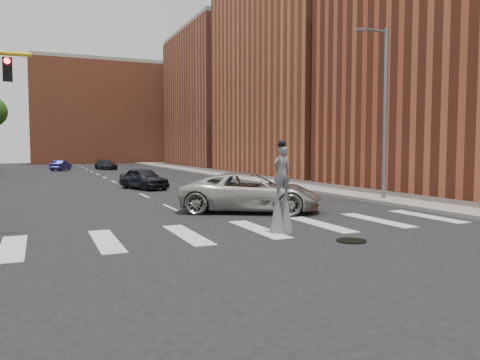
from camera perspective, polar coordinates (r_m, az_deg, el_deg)
ground_plane at (r=14.97m, az=-0.60°, el=-7.00°), size 160.00×160.00×0.00m
sidewalk_right at (r=42.71m, az=1.94°, el=0.29°), size 5.00×90.00×0.18m
manhole at (r=14.72m, az=13.43°, el=-7.22°), size 0.90×0.90×0.04m
building_mid at (r=52.40m, az=9.28°, el=14.00°), size 16.00×22.00×24.00m
building_far at (r=73.35m, az=-1.02°, el=9.59°), size 16.00×22.00×20.00m
building_backdrop at (r=92.50m, az=-16.13°, el=7.65°), size 26.00×14.00×18.00m
streetlight at (r=25.71m, az=17.12°, el=8.38°), size 2.05×0.20×9.00m
stilt_performer at (r=15.63m, az=5.09°, el=-1.98°), size 0.84×0.53×3.10m
suv_crossing at (r=20.77m, az=1.29°, el=-1.49°), size 6.84×5.61×1.73m
car_near at (r=32.58m, az=-11.66°, el=0.18°), size 3.09×4.61×1.46m
car_mid at (r=61.42m, az=-21.01°, el=1.66°), size 2.71×4.08×1.27m
car_far at (r=62.57m, az=-16.04°, el=1.83°), size 2.74×4.77×1.30m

